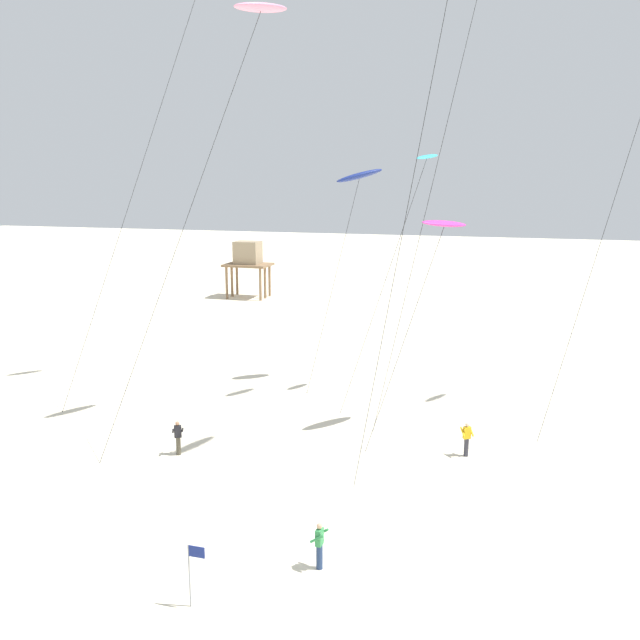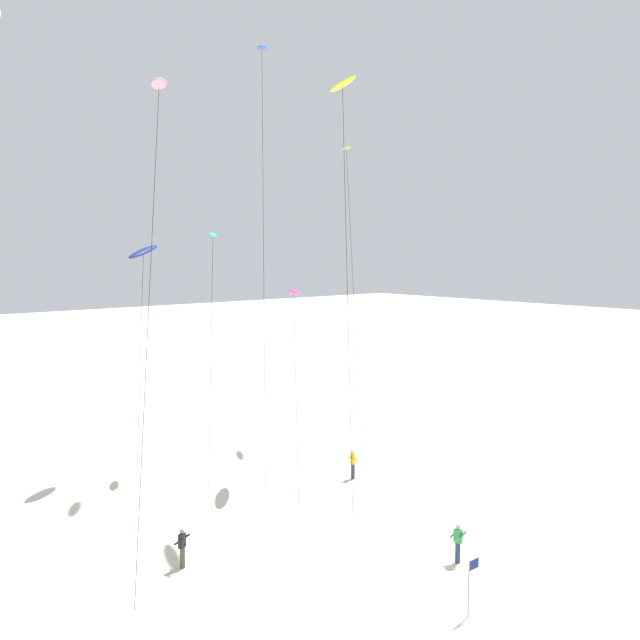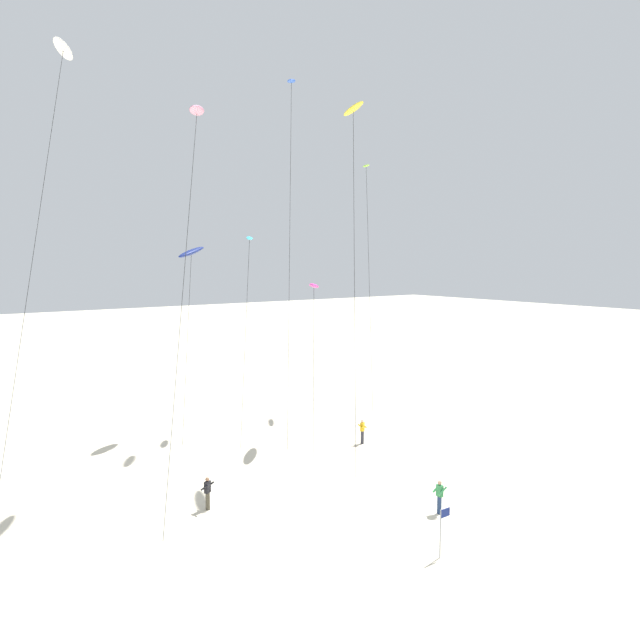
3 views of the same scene
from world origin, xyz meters
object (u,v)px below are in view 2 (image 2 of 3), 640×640
at_px(kite_pink, 159,87).
at_px(kite_flyer_nearest, 353,464).
at_px(kite_navy, 143,253).
at_px(marker_flag, 471,576).
at_px(kite_lime, 347,158).
at_px(kite_flyer_middle, 458,542).
at_px(kite_yellow, 343,89).
at_px(kite_cyan, 213,241).
at_px(kite_blue, 262,56).
at_px(kite_flyer_furthest, 182,547).
at_px(kite_magenta, 294,293).

xyz_separation_m(kite_pink, kite_flyer_nearest, (10.78, -1.91, -19.82)).
distance_m(kite_navy, marker_flag, 26.62).
relative_size(kite_lime, marker_flag, 9.90).
relative_size(kite_flyer_middle, marker_flag, 0.80).
xyz_separation_m(kite_lime, kite_yellow, (-9.81, -10.29, 1.79)).
distance_m(kite_pink, kite_navy, 11.74).
xyz_separation_m(kite_navy, kite_cyan, (4.10, -1.21, 0.69)).
bearing_deg(kite_blue, kite_yellow, -96.68).
relative_size(kite_navy, kite_flyer_furthest, 8.16).
xyz_separation_m(kite_yellow, marker_flag, (-5.79, -13.29, -20.10)).
bearing_deg(kite_flyer_furthest, kite_blue, 42.61).
bearing_deg(kite_blue, kite_lime, 10.92).
height_order(kite_magenta, marker_flag, kite_magenta).
bearing_deg(kite_yellow, kite_cyan, 103.07).
height_order(kite_pink, kite_cyan, kite_pink).
xyz_separation_m(kite_pink, marker_flag, (3.61, -15.73, -19.23)).
xyz_separation_m(kite_blue, kite_flyer_nearest, (0.37, -8.07, -24.32)).
bearing_deg(kite_flyer_furthest, kite_yellow, 15.00).
bearing_deg(kite_lime, kite_pink, -157.76).
relative_size(kite_lime, kite_flyer_middle, 12.44).
bearing_deg(kite_navy, kite_yellow, -59.49).
height_order(kite_blue, kite_flyer_furthest, kite_blue).
distance_m(kite_navy, kite_flyer_middle, 24.47).
distance_m(kite_lime, marker_flag, 33.69).
relative_size(kite_blue, kite_flyer_nearest, 15.67).
distance_m(kite_flyer_middle, kite_flyer_furthest, 11.52).
xyz_separation_m(kite_navy, marker_flag, (0.52, -24.00, -11.48)).
distance_m(kite_navy, kite_cyan, 4.33).
distance_m(kite_flyer_nearest, kite_flyer_furthest, 13.64).
bearing_deg(kite_flyer_nearest, kite_pink, 169.94).
xyz_separation_m(kite_flyer_nearest, kite_flyer_furthest, (-13.14, -3.68, 0.00)).
height_order(kite_lime, kite_magenta, kite_lime).
relative_size(kite_pink, kite_navy, 1.56).
relative_size(kite_yellow, kite_flyer_nearest, 13.25).
bearing_deg(kite_flyer_middle, kite_cyan, 88.57).
bearing_deg(kite_lime, kite_yellow, -133.62).
height_order(kite_yellow, kite_flyer_middle, kite_yellow).
relative_size(kite_yellow, kite_magenta, 2.01).
xyz_separation_m(kite_cyan, kite_blue, (3.21, -0.91, 11.55)).
bearing_deg(kite_lime, kite_magenta, -147.22).
xyz_separation_m(kite_flyer_furthest, marker_flag, (5.97, -10.14, 0.60)).
bearing_deg(kite_flyer_middle, kite_pink, 117.83).
relative_size(kite_yellow, kite_navy, 1.62).
height_order(kite_blue, kite_flyer_middle, kite_blue).
distance_m(kite_lime, kite_cyan, 13.52).
relative_size(kite_lime, kite_pink, 0.97).
relative_size(kite_pink, kite_magenta, 1.93).
height_order(kite_navy, kite_cyan, kite_cyan).
bearing_deg(marker_flag, kite_magenta, 72.39).
bearing_deg(kite_cyan, kite_flyer_nearest, -68.27).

